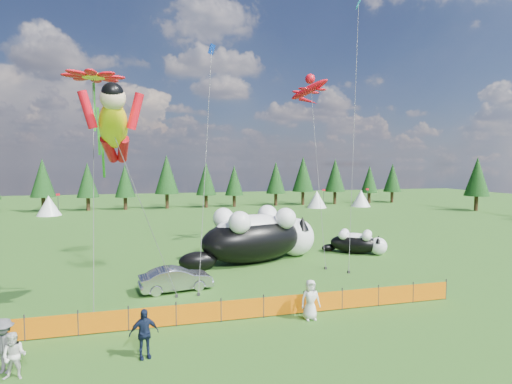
# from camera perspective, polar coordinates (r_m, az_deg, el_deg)

# --- Properties ---
(ground) EXTENTS (160.00, 160.00, 0.00)m
(ground) POSITION_cam_1_polar(r_m,az_deg,el_deg) (22.02, -3.68, -14.92)
(ground) COLOR #0F3B0A
(ground) RESTS_ON ground
(safety_fence) EXTENTS (22.06, 0.06, 1.10)m
(safety_fence) POSITION_cam_1_polar(r_m,az_deg,el_deg) (19.08, -1.93, -16.35)
(safety_fence) COLOR #262626
(safety_fence) RESTS_ON ground
(tree_line) EXTENTS (90.00, 4.00, 8.00)m
(tree_line) POSITION_cam_1_polar(r_m,az_deg,el_deg) (65.66, -11.05, 1.19)
(tree_line) COLOR black
(tree_line) RESTS_ON ground
(festival_tents) EXTENTS (50.00, 3.20, 2.80)m
(festival_tents) POSITION_cam_1_polar(r_m,az_deg,el_deg) (62.54, -0.63, -1.26)
(festival_tents) COLOR white
(festival_tents) RESTS_ON ground
(cat_large) EXTENTS (10.73, 6.17, 3.98)m
(cat_large) POSITION_cam_1_polar(r_m,az_deg,el_deg) (29.47, 0.42, -6.26)
(cat_large) COLOR black
(cat_large) RESTS_ON ground
(cat_small) EXTENTS (4.58, 3.66, 1.87)m
(cat_small) POSITION_cam_1_polar(r_m,az_deg,el_deg) (33.17, 14.30, -6.99)
(cat_small) COLOR black
(cat_small) RESTS_ON ground
(car) EXTENTS (4.24, 2.07, 1.34)m
(car) POSITION_cam_1_polar(r_m,az_deg,el_deg) (23.46, -11.35, -12.08)
(car) COLOR #B4B3B8
(car) RESTS_ON ground
(spectator_b) EXTENTS (0.82, 0.55, 1.59)m
(spectator_b) POSITION_cam_1_polar(r_m,az_deg,el_deg) (16.37, -31.29, -19.40)
(spectator_b) COLOR silver
(spectator_b) RESTS_ON ground
(spectator_c) EXTENTS (1.17, 0.77, 1.84)m
(spectator_c) POSITION_cam_1_polar(r_m,az_deg,el_deg) (16.09, -15.72, -18.88)
(spectator_c) COLOR #121B33
(spectator_c) RESTS_ON ground
(spectator_d) EXTENTS (1.35, 0.94, 1.89)m
(spectator_d) POSITION_cam_1_polar(r_m,az_deg,el_deg) (16.95, -32.35, -18.06)
(spectator_d) COLOR #504F54
(spectator_d) RESTS_ON ground
(spectator_e) EXTENTS (0.93, 0.63, 1.85)m
(spectator_e) POSITION_cam_1_polar(r_m,az_deg,el_deg) (19.13, 7.78, -15.00)
(spectator_e) COLOR silver
(spectator_e) RESTS_ON ground
(superhero_kite) EXTENTS (4.87, 4.73, 11.00)m
(superhero_kite) POSITION_cam_1_polar(r_m,az_deg,el_deg) (19.03, -19.70, 8.84)
(superhero_kite) COLOR yellow
(superhero_kite) RESTS_ON ground
(gecko_kite) EXTENTS (5.42, 11.04, 15.77)m
(gecko_kite) POSITION_cam_1_polar(r_m,az_deg,el_deg) (35.84, 7.62, 14.29)
(gecko_kite) COLOR red
(gecko_kite) RESTS_ON ground
(flower_kite) EXTENTS (3.75, 5.34, 11.78)m
(flower_kite) POSITION_cam_1_polar(r_m,az_deg,el_deg) (21.80, -22.19, 14.63)
(flower_kite) COLOR red
(flower_kite) RESTS_ON ground
(diamond_kite_a) EXTENTS (2.22, 7.00, 16.34)m
(diamond_kite_a) POSITION_cam_1_polar(r_m,az_deg,el_deg) (28.56, -6.45, 17.95)
(diamond_kite_a) COLOR #0B30B0
(diamond_kite_a) RESTS_ON ground
(diamond_kite_b) EXTENTS (4.96, 8.39, 22.29)m
(diamond_kite_b) POSITION_cam_1_polar(r_m,az_deg,el_deg) (37.11, 14.41, 23.47)
(diamond_kite_b) COLOR #0D8F9F
(diamond_kite_b) RESTS_ON ground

